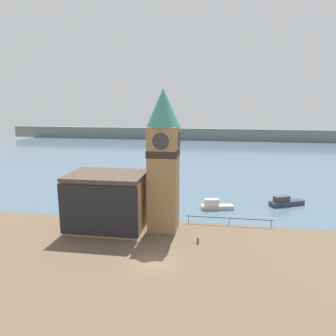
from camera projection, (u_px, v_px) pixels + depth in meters
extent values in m
plane|color=brown|center=(153.00, 262.00, 36.11)|extent=(160.00, 160.00, 0.00)
cube|color=slate|center=(197.00, 155.00, 106.34)|extent=(160.00, 120.00, 0.00)
cube|color=slate|center=(204.00, 134.00, 144.49)|extent=(180.00, 3.00, 5.00)
cube|color=#232328|center=(229.00, 218.00, 46.58)|extent=(12.24, 0.08, 0.08)
cylinder|color=#232328|center=(189.00, 219.00, 47.57)|extent=(0.07, 0.07, 1.05)
cylinder|color=#232328|center=(229.00, 222.00, 46.69)|extent=(0.07, 0.07, 1.05)
cylinder|color=#232328|center=(271.00, 224.00, 45.80)|extent=(0.07, 0.07, 1.05)
cube|color=#9E754C|center=(164.00, 179.00, 44.21)|extent=(3.86, 3.86, 14.17)
cube|color=#2D2823|center=(163.00, 153.00, 43.47)|extent=(3.98, 3.98, 0.90)
cylinder|color=tan|center=(161.00, 141.00, 41.17)|extent=(2.43, 0.12, 2.43)
cylinder|color=#333338|center=(161.00, 141.00, 41.09)|extent=(2.21, 0.12, 2.21)
cylinder|color=tan|center=(178.00, 140.00, 42.80)|extent=(0.12, 2.43, 2.43)
cylinder|color=#333338|center=(179.00, 140.00, 42.78)|extent=(0.12, 2.21, 2.21)
cone|color=teal|center=(163.00, 107.00, 42.24)|extent=(4.44, 4.44, 4.89)
cube|color=tan|center=(108.00, 203.00, 45.07)|extent=(9.93, 7.17, 7.30)
cube|color=#4C3D33|center=(107.00, 175.00, 44.26)|extent=(10.33, 7.57, 0.50)
cube|color=#232328|center=(98.00, 211.00, 41.42)|extent=(10.43, 0.30, 6.72)
cube|color=#B7B2A8|center=(217.00, 207.00, 53.60)|extent=(5.41, 2.48, 0.65)
cube|color=silver|center=(212.00, 202.00, 53.38)|extent=(2.46, 1.47, 1.08)
cube|color=#333856|center=(287.00, 203.00, 55.52)|extent=(6.13, 4.08, 0.79)
cube|color=#38383D|center=(282.00, 199.00, 55.04)|extent=(2.88, 2.18, 0.91)
cylinder|color=brown|center=(198.00, 241.00, 40.80)|extent=(0.28, 0.28, 0.63)
sphere|color=brown|center=(198.00, 239.00, 40.74)|extent=(0.29, 0.29, 0.29)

